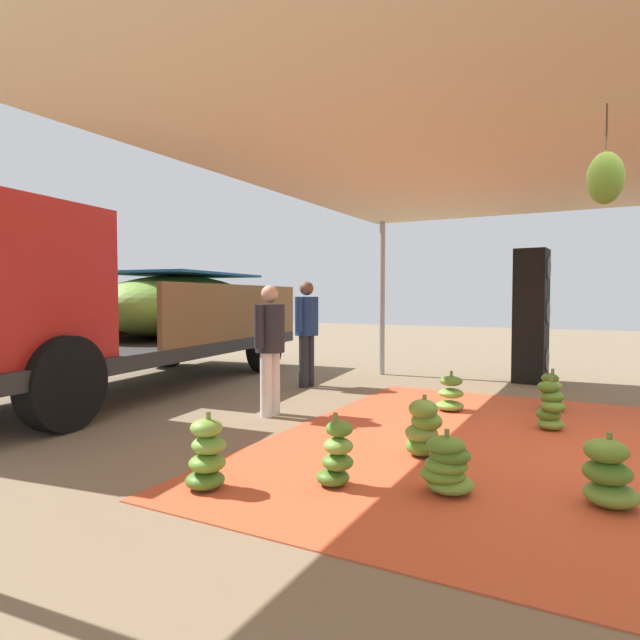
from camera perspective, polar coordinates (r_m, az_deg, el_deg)
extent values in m
plane|color=#7F6B51|center=(6.19, -3.84, -10.54)|extent=(40.00, 40.00, 0.00)
cube|color=#D1512D|center=(5.31, 25.64, -12.94)|extent=(5.25, 5.38, 0.01)
cylinder|color=#9EA0A5|center=(9.58, 6.69, 2.29)|extent=(0.10, 0.10, 2.73)
cube|color=beige|center=(5.30, 26.23, 17.16)|extent=(8.00, 7.00, 0.06)
cylinder|color=#4C422D|center=(4.38, 28.41, 17.83)|extent=(0.01, 0.01, 0.31)
ellipsoid|color=#60932D|center=(4.30, 28.31, 13.27)|extent=(0.24, 0.24, 0.36)
ellipsoid|color=#477523|center=(4.07, 1.38, -16.51)|extent=(0.34, 0.34, 0.12)
ellipsoid|color=#518428|center=(4.02, 1.91, -14.99)|extent=(0.27, 0.27, 0.12)
ellipsoid|color=#75A83D|center=(3.98, 1.99, -13.36)|extent=(0.25, 0.25, 0.12)
ellipsoid|color=#518428|center=(3.97, 2.07, -11.59)|extent=(0.21, 0.21, 0.12)
cylinder|color=olive|center=(3.95, 1.65, -10.79)|extent=(0.04, 0.04, 0.12)
ellipsoid|color=#75A83D|center=(6.75, 13.76, -8.92)|extent=(0.46, 0.46, 0.12)
ellipsoid|color=#75A83D|center=(6.74, 13.87, -7.63)|extent=(0.43, 0.43, 0.12)
ellipsoid|color=#518428|center=(6.71, 13.89, -6.38)|extent=(0.35, 0.35, 0.12)
cylinder|color=olive|center=(6.71, 13.92, -5.85)|extent=(0.04, 0.04, 0.12)
ellipsoid|color=#6B9E38|center=(4.17, 28.75, -16.10)|extent=(0.38, 0.38, 0.16)
ellipsoid|color=#518428|center=(4.13, 28.46, -14.17)|extent=(0.36, 0.36, 0.16)
ellipsoid|color=#60932D|center=(4.09, 28.35, -12.25)|extent=(0.38, 0.38, 0.16)
cylinder|color=olive|center=(4.09, 28.64, -11.38)|extent=(0.04, 0.04, 0.12)
ellipsoid|color=#6B9E38|center=(4.03, 13.78, -16.70)|extent=(0.39, 0.39, 0.13)
ellipsoid|color=#60932D|center=(4.01, 13.05, -15.79)|extent=(0.39, 0.39, 0.13)
ellipsoid|color=#60932D|center=(3.98, 13.38, -14.89)|extent=(0.38, 0.38, 0.13)
ellipsoid|color=#477523|center=(3.97, 13.77, -13.92)|extent=(0.40, 0.40, 0.13)
ellipsoid|color=#518428|center=(3.95, 13.34, -12.95)|extent=(0.38, 0.38, 0.13)
cylinder|color=olive|center=(3.92, 13.46, -12.18)|extent=(0.04, 0.04, 0.12)
ellipsoid|color=#477523|center=(7.10, 23.79, -8.47)|extent=(0.29, 0.29, 0.12)
ellipsoid|color=#518428|center=(7.10, 23.55, -7.78)|extent=(0.32, 0.32, 0.12)
ellipsoid|color=#6B9E38|center=(7.08, 23.48, -7.12)|extent=(0.32, 0.32, 0.12)
ellipsoid|color=#75A83D|center=(7.05, 23.70, -6.46)|extent=(0.27, 0.27, 0.12)
ellipsoid|color=#477523|center=(7.06, 23.47, -5.76)|extent=(0.22, 0.22, 0.12)
cylinder|color=olive|center=(7.04, 23.71, -5.29)|extent=(0.04, 0.04, 0.12)
ellipsoid|color=#518428|center=(4.85, 10.99, -13.15)|extent=(0.42, 0.42, 0.17)
ellipsoid|color=#75A83D|center=(4.83, 10.84, -11.84)|extent=(0.40, 0.40, 0.17)
ellipsoid|color=#60932D|center=(4.79, 11.38, -10.59)|extent=(0.37, 0.37, 0.17)
ellipsoid|color=#6B9E38|center=(4.74, 11.02, -9.35)|extent=(0.28, 0.28, 0.17)
cylinder|color=olive|center=(4.75, 11.17, -8.59)|extent=(0.04, 0.04, 0.12)
ellipsoid|color=#75A83D|center=(6.14, 23.51, -10.16)|extent=(0.37, 0.37, 0.13)
ellipsoid|color=#518428|center=(6.12, 23.31, -9.28)|extent=(0.36, 0.36, 0.13)
ellipsoid|color=#60932D|center=(6.06, 23.74, -8.49)|extent=(0.33, 0.33, 0.13)
ellipsoid|color=#518428|center=(6.07, 23.67, -7.54)|extent=(0.28, 0.28, 0.13)
ellipsoid|color=#477523|center=(6.06, 23.29, -6.64)|extent=(0.30, 0.30, 0.13)
cylinder|color=olive|center=(6.04, 23.56, -6.10)|extent=(0.04, 0.04, 0.12)
ellipsoid|color=#477523|center=(4.09, -12.24, -16.43)|extent=(0.38, 0.38, 0.13)
ellipsoid|color=#60932D|center=(4.04, -12.02, -14.78)|extent=(0.34, 0.34, 0.13)
ellipsoid|color=#6B9E38|center=(4.02, -11.85, -13.00)|extent=(0.30, 0.30, 0.13)
ellipsoid|color=#75A83D|center=(4.00, -12.11, -11.24)|extent=(0.30, 0.30, 0.13)
cylinder|color=olive|center=(3.97, -11.89, -10.43)|extent=(0.04, 0.04, 0.12)
cube|color=#2D2D2D|center=(8.58, -19.54, -2.98)|extent=(7.21, 3.29, 0.20)
cube|color=brown|center=(9.00, -8.55, 0.89)|extent=(4.28, 0.67, 0.90)
cube|color=brown|center=(10.29, -19.78, 0.97)|extent=(4.28, 0.67, 0.90)
cube|color=brown|center=(11.40, -8.48, 1.23)|extent=(0.40, 2.36, 0.90)
ellipsoid|color=#75A83D|center=(9.60, -14.55, 1.44)|extent=(4.03, 2.49, 1.07)
cube|color=#19569E|center=(9.61, -14.59, 4.75)|extent=(2.81, 2.13, 0.04)
cylinder|color=black|center=(6.14, -25.90, -6.15)|extent=(1.03, 0.41, 1.00)
cylinder|color=black|center=(9.99, -5.95, -2.67)|extent=(1.03, 0.41, 1.00)
cylinder|color=black|center=(11.11, -16.04, -2.23)|extent=(1.03, 0.41, 1.00)
cylinder|color=#26262D|center=(8.20, -1.76, -4.49)|extent=(0.15, 0.15, 0.80)
cylinder|color=#26262D|center=(8.36, -1.14, -4.36)|extent=(0.15, 0.15, 0.80)
cylinder|color=navy|center=(8.23, -1.45, 0.42)|extent=(0.37, 0.37, 0.60)
cylinder|color=navy|center=(8.02, -2.30, 0.61)|extent=(0.12, 0.12, 0.53)
cylinder|color=navy|center=(8.44, -0.64, 0.70)|extent=(0.12, 0.12, 0.53)
sphere|color=brown|center=(8.22, -1.45, 3.42)|extent=(0.22, 0.22, 0.22)
cylinder|color=silver|center=(6.24, -5.80, -6.94)|extent=(0.14, 0.14, 0.75)
cylinder|color=silver|center=(6.38, -4.95, -6.73)|extent=(0.14, 0.14, 0.75)
cylinder|color=#26262D|center=(6.24, -5.40, -0.89)|extent=(0.34, 0.34, 0.56)
cylinder|color=#26262D|center=(6.05, -6.58, -0.70)|extent=(0.11, 0.11, 0.50)
cylinder|color=#26262D|center=(6.43, -4.29, -0.51)|extent=(0.11, 0.11, 0.50)
sphere|color=tan|center=(6.23, -5.41, 2.81)|extent=(0.20, 0.20, 0.20)
cube|color=black|center=(9.37, 21.65, -3.88)|extent=(0.60, 0.52, 0.77)
cylinder|color=#383838|center=(9.35, 23.19, -3.92)|extent=(0.37, 0.04, 0.36)
cube|color=black|center=(9.32, 21.72, 0.86)|extent=(0.60, 0.52, 0.78)
cylinder|color=#383838|center=(9.30, 23.27, 0.83)|extent=(0.37, 0.04, 0.36)
cube|color=black|center=(9.33, 21.79, 5.17)|extent=(0.60, 0.52, 0.62)
cylinder|color=#383838|center=(9.31, 23.35, 5.15)|extent=(0.37, 0.04, 0.36)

